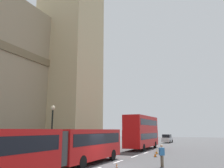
{
  "coord_description": "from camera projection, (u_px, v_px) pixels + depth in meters",
  "views": [
    {
      "loc": [
        -17.47,
        -8.45,
        2.86
      ],
      "look_at": [
        11.94,
        4.75,
        9.31
      ],
      "focal_mm": 36.8,
      "sensor_mm": 36.0,
      "label": 1
    }
  ],
  "objects": [
    {
      "name": "ground_plane",
      "position": [
        105.0,
        166.0,
        18.46
      ],
      "size": [
        160.0,
        160.0,
        0.0
      ],
      "primitive_type": "plane",
      "color": "#424244"
    },
    {
      "name": "street_lamp",
      "position": [
        52.0,
        128.0,
        22.78
      ],
      "size": [
        0.44,
        0.44,
        5.27
      ],
      "color": "black",
      "rests_on": "ground_plane"
    },
    {
      "name": "articulated_bus",
      "position": [
        51.0,
        146.0,
        15.66
      ],
      "size": [
        18.9,
        2.54,
        2.9
      ],
      "color": "red",
      "rests_on": "ground_plane"
    },
    {
      "name": "traffic_cone_middle",
      "position": [
        155.0,
        154.0,
        24.71
      ],
      "size": [
        0.36,
        0.36,
        0.58
      ],
      "color": "black",
      "rests_on": "ground_plane"
    },
    {
      "name": "sedan_lead",
      "position": [
        167.0,
        139.0,
        51.86
      ],
      "size": [
        4.4,
        1.86,
        1.85
      ],
      "color": "#B7B7BC",
      "rests_on": "ground_plane"
    },
    {
      "name": "double_decker_bus",
      "position": [
        142.0,
        131.0,
        34.97
      ],
      "size": [
        10.24,
        2.54,
        4.9
      ],
      "color": "red",
      "rests_on": "ground_plane"
    },
    {
      "name": "traffic_cone_east",
      "position": [
        157.0,
        152.0,
        27.64
      ],
      "size": [
        0.36,
        0.36,
        0.58
      ],
      "color": "black",
      "rests_on": "ground_plane"
    },
    {
      "name": "pedestrian_near_cones",
      "position": [
        162.0,
        155.0,
        18.23
      ],
      "size": [
        0.44,
        0.46,
        1.69
      ],
      "color": "#726651",
      "rests_on": "ground_plane"
    },
    {
      "name": "traffic_cone_west",
      "position": [
        117.0,
        167.0,
        16.02
      ],
      "size": [
        0.36,
        0.36,
        0.58
      ],
      "color": "black",
      "rests_on": "ground_plane"
    }
  ]
}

